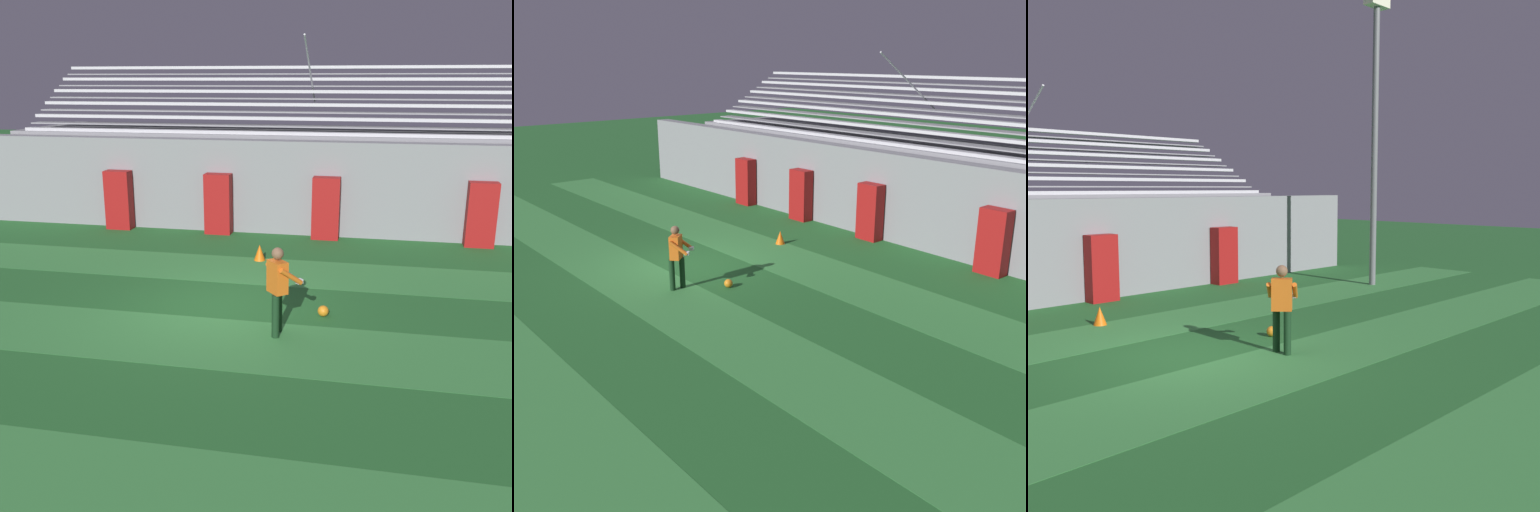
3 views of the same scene
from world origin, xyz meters
TOP-DOWN VIEW (x-y plane):
  - ground_plane at (0.00, 0.00)m, footprint 80.00×80.00m
  - turf_stripe_mid at (0.00, -1.74)m, footprint 28.00×2.13m
  - turf_stripe_far at (0.00, 2.52)m, footprint 28.00×2.13m
  - back_wall at (0.00, 6.50)m, footprint 24.00×0.60m
  - padding_pillar_gate_left at (-1.63, 5.95)m, footprint 0.80×0.44m
  - padding_pillar_gate_right at (1.63, 5.95)m, footprint 0.80×0.44m
  - padding_pillar_far_left at (-4.85, 5.95)m, footprint 0.80×0.44m
  - padding_pillar_far_right at (5.96, 5.95)m, footprint 0.80×0.44m
  - bleacher_stand at (0.00, 9.19)m, footprint 18.00×4.75m
  - goalkeeper at (1.39, -1.16)m, footprint 0.73×0.74m
  - soccer_ball at (2.14, -0.13)m, footprint 0.22×0.22m
  - traffic_cone at (0.15, 3.39)m, footprint 0.30×0.30m

SIDE VIEW (x-z plane):
  - ground_plane at x=0.00m, z-range 0.00..0.00m
  - turf_stripe_mid at x=0.00m, z-range 0.00..0.01m
  - turf_stripe_far at x=0.00m, z-range 0.00..0.01m
  - soccer_ball at x=2.14m, z-range 0.00..0.22m
  - traffic_cone at x=0.15m, z-range 0.00..0.42m
  - padding_pillar_gate_left at x=-1.63m, z-range 0.00..1.83m
  - padding_pillar_gate_right at x=1.63m, z-range 0.00..1.83m
  - padding_pillar_far_left at x=-4.85m, z-range 0.00..1.83m
  - padding_pillar_far_right at x=5.96m, z-range 0.00..1.83m
  - goalkeeper at x=1.39m, z-range 0.12..1.79m
  - back_wall at x=0.00m, z-range 0.00..2.80m
  - bleacher_stand at x=0.00m, z-range -1.40..4.42m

